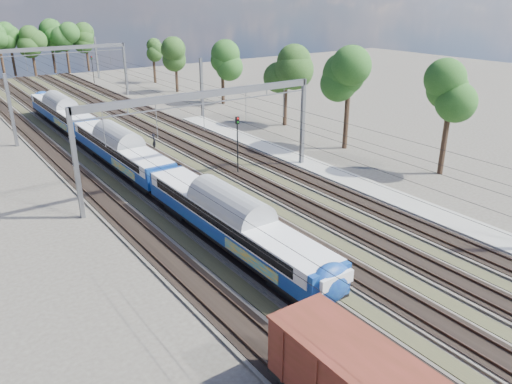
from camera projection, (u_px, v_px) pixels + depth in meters
track_bed at (142, 149)px, 57.87m from camera, size 21.00×130.00×0.34m
platform at (376, 191)px, 45.32m from camera, size 3.00×70.00×0.30m
catenary at (115, 85)px, 61.55m from camera, size 25.65×130.00×9.00m
tree_belt at (65, 43)px, 95.50m from camera, size 38.96×101.46×11.71m
emu_train at (121, 146)px, 50.24m from camera, size 2.99×63.20×4.37m
worker at (154, 141)px, 57.68m from camera, size 0.59×0.77×1.88m
signal_near at (237, 138)px, 48.74m from camera, size 0.41×0.37×5.85m
signal_far at (92, 66)px, 99.50m from camera, size 0.37×0.34×5.33m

